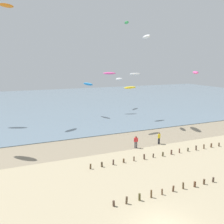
{
  "coord_description": "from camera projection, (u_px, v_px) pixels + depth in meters",
  "views": [
    {
      "loc": [
        -9.32,
        -12.54,
        11.45
      ],
      "look_at": [
        0.31,
        10.07,
        6.43
      ],
      "focal_mm": 39.33,
      "sensor_mm": 36.0,
      "label": 1
    }
  ],
  "objects": [
    {
      "name": "kite_aloft_9",
      "position": [
        135.0,
        74.0,
        48.49
      ],
      "size": [
        2.61,
        1.2,
        0.5
      ],
      "primitive_type": "ellipsoid",
      "rotation": [
        0.13,
        0.0,
        3.28
      ],
      "color": "white"
    },
    {
      "name": "sea",
      "position": [
        45.0,
        103.0,
        68.88
      ],
      "size": [
        160.0,
        70.0,
        0.1
      ],
      "primitive_type": "cube",
      "color": "slate",
      "rests_on": "ground"
    },
    {
      "name": "groyne_near",
      "position": [
        168.0,
        190.0,
        21.76
      ],
      "size": [
        10.72,
        0.33,
        0.7
      ],
      "color": "#4F3C30",
      "rests_on": "ground"
    },
    {
      "name": "kite_aloft_2",
      "position": [
        196.0,
        73.0,
        28.12
      ],
      "size": [
        1.7,
        1.97,
        0.33
      ],
      "primitive_type": "ellipsoid",
      "rotation": [
        -0.02,
        0.0,
        4.07
      ],
      "color": "#E54C99"
    },
    {
      "name": "kite_aloft_6",
      "position": [
        109.0,
        73.0,
        54.76
      ],
      "size": [
        3.03,
        1.65,
        0.66
      ],
      "primitive_type": "ellipsoid",
      "rotation": [
        -0.24,
        0.0,
        2.91
      ],
      "color": "#E54C99"
    },
    {
      "name": "person_by_waterline",
      "position": [
        159.0,
        138.0,
        34.75
      ],
      "size": [
        0.53,
        0.34,
        1.71
      ],
      "color": "#232328",
      "rests_on": "ground"
    },
    {
      "name": "kite_aloft_0",
      "position": [
        127.0,
        23.0,
        42.84
      ],
      "size": [
        1.7,
        2.48,
        0.46
      ],
      "primitive_type": "ellipsoid",
      "rotation": [
        0.11,
        0.0,
        4.29
      ],
      "color": "green"
    },
    {
      "name": "kite_aloft_10",
      "position": [
        130.0,
        88.0,
        40.11
      ],
      "size": [
        2.55,
        1.29,
        0.44
      ],
      "primitive_type": "ellipsoid",
      "rotation": [
        -0.07,
        0.0,
        0.2
      ],
      "color": "yellow"
    },
    {
      "name": "kite_aloft_1",
      "position": [
        88.0,
        84.0,
        51.2
      ],
      "size": [
        1.99,
        3.23,
        0.89
      ],
      "primitive_type": "ellipsoid",
      "rotation": [
        0.49,
        0.0,
        1.89
      ],
      "color": "#2384D1"
    },
    {
      "name": "kite_aloft_3",
      "position": [
        119.0,
        79.0,
        60.49
      ],
      "size": [
        3.15,
        2.89,
        0.84
      ],
      "primitive_type": "ellipsoid",
      "rotation": [
        -0.37,
        0.0,
        3.83
      ],
      "color": "white"
    },
    {
      "name": "kite_aloft_8",
      "position": [
        6.0,
        5.0,
        41.92
      ],
      "size": [
        2.9,
        2.4,
        0.8
      ],
      "primitive_type": "ellipsoid",
      "rotation": [
        0.45,
        0.0,
        3.73
      ],
      "color": "orange"
    },
    {
      "name": "person_nearest_camera",
      "position": [
        136.0,
        141.0,
        33.1
      ],
      "size": [
        0.55,
        0.31,
        1.71
      ],
      "color": "#383842",
      "rests_on": "ground"
    },
    {
      "name": "groyne_mid",
      "position": [
        162.0,
        154.0,
        30.32
      ],
      "size": [
        18.87,
        0.33,
        0.67
      ],
      "color": "brown",
      "rests_on": "ground"
    },
    {
      "name": "wet_sand_strip",
      "position": [
        86.0,
        146.0,
        34.03
      ],
      "size": [
        120.0,
        7.34,
        0.01
      ],
      "primitive_type": "cube",
      "color": "gray",
      "rests_on": "ground"
    },
    {
      "name": "kite_aloft_11",
      "position": [
        147.0,
        37.0,
        42.63
      ],
      "size": [
        2.24,
        3.75,
        0.82
      ],
      "primitive_type": "ellipsoid",
      "rotation": [
        -0.23,
        0.0,
        1.27
      ],
      "color": "white"
    }
  ]
}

